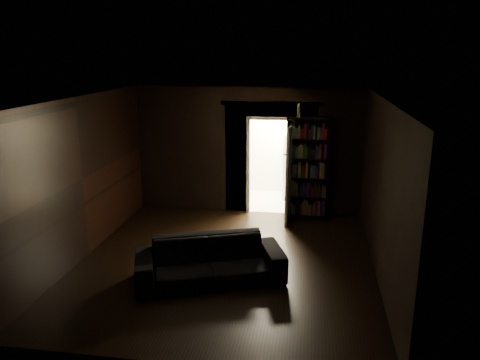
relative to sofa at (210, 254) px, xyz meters
name	(u,v)px	position (x,y,z in m)	size (l,w,h in m)	color
ground	(225,263)	(0.13, 0.65, -0.45)	(5.50, 5.50, 0.00)	black
room_walls	(235,154)	(0.12, 1.72, 1.24)	(5.02, 5.61, 2.84)	black
kitchen_alcove	(274,150)	(0.63, 4.52, 0.76)	(2.20, 1.80, 2.60)	beige
sofa	(210,254)	(0.00, 0.00, 0.00)	(2.31, 1.00, 0.89)	black
bookshelf	(307,168)	(1.44, 3.24, 0.65)	(0.90, 0.32, 2.20)	black
refrigerator	(299,165)	(1.23, 4.68, 0.38)	(0.74, 0.68, 1.65)	white
door	(289,174)	(1.07, 2.95, 0.58)	(0.85, 0.05, 2.05)	white
figurine	(299,110)	(1.23, 3.17, 1.90)	(0.10, 0.10, 0.29)	silver
bottles	(303,127)	(1.30, 4.64, 1.34)	(0.64, 0.08, 0.26)	black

